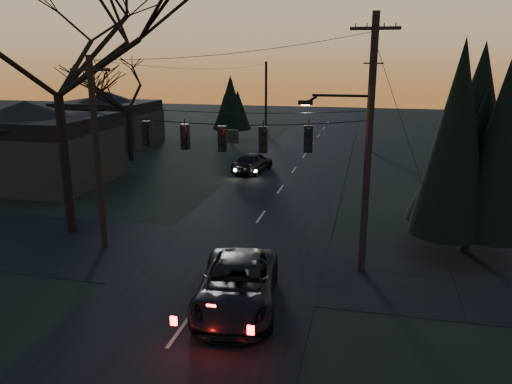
% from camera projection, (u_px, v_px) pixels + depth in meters
% --- Properties ---
extents(main_road, '(8.00, 120.00, 0.02)m').
position_uv_depth(main_road, '(275.00, 197.00, 30.92)').
color(main_road, black).
rests_on(main_road, ground).
extents(cross_road, '(60.00, 7.00, 0.02)m').
position_uv_depth(cross_road, '(231.00, 258.00, 21.51)').
color(cross_road, black).
rests_on(cross_road, ground).
extents(utility_pole_right, '(5.00, 0.30, 10.00)m').
position_uv_depth(utility_pole_right, '(361.00, 270.00, 20.32)').
color(utility_pole_right, black).
rests_on(utility_pole_right, ground).
extents(utility_pole_left, '(1.80, 0.30, 8.50)m').
position_uv_depth(utility_pole_left, '(105.00, 247.00, 22.80)').
color(utility_pole_left, black).
rests_on(utility_pole_left, ground).
extents(utility_pole_far_r, '(1.80, 0.30, 8.50)m').
position_uv_depth(utility_pole_far_r, '(368.00, 150.00, 46.68)').
color(utility_pole_far_r, black).
rests_on(utility_pole_far_r, ground).
extents(utility_pole_far_l, '(0.30, 0.30, 8.00)m').
position_uv_depth(utility_pole_far_l, '(266.00, 134.00, 56.68)').
color(utility_pole_far_l, black).
rests_on(utility_pole_far_l, ground).
extents(span_signal_assembly, '(11.50, 0.44, 1.56)m').
position_uv_depth(span_signal_assembly, '(224.00, 137.00, 20.19)').
color(span_signal_assembly, black).
rests_on(span_signal_assembly, ground).
extents(bare_tree_left, '(10.79, 10.79, 13.30)m').
position_uv_depth(bare_tree_left, '(52.00, 37.00, 22.45)').
color(bare_tree_left, black).
rests_on(bare_tree_left, ground).
extents(evergreen_right, '(4.16, 4.16, 8.82)m').
position_uv_depth(evergreen_right, '(477.00, 141.00, 20.97)').
color(evergreen_right, black).
rests_on(evergreen_right, ground).
extents(bare_tree_dist, '(7.06, 7.06, 8.19)m').
position_uv_depth(bare_tree_dist, '(127.00, 91.00, 40.74)').
color(bare_tree_dist, black).
rests_on(bare_tree_dist, ground).
extents(evergreen_dist, '(3.48, 3.48, 6.16)m').
position_uv_depth(evergreen_dist, '(230.00, 105.00, 51.22)').
color(evergreen_dist, black).
rests_on(evergreen_dist, ground).
extents(house_left_near, '(10.00, 8.00, 5.60)m').
position_uv_depth(house_left_near, '(29.00, 143.00, 33.86)').
color(house_left_near, black).
rests_on(house_left_near, ground).
extents(house_left_far, '(9.00, 7.00, 5.20)m').
position_uv_depth(house_left_far, '(108.00, 118.00, 49.61)').
color(house_left_far, black).
rests_on(house_left_far, ground).
extents(suv_near, '(3.47, 6.05, 1.59)m').
position_uv_depth(suv_near, '(237.00, 286.00, 17.15)').
color(suv_near, black).
rests_on(suv_near, ground).
extents(sedan_oncoming_a, '(2.61, 4.85, 1.57)m').
position_uv_depth(sedan_oncoming_a, '(253.00, 162.00, 37.55)').
color(sedan_oncoming_a, black).
rests_on(sedan_oncoming_a, ground).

